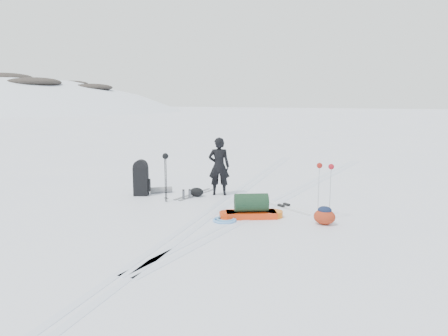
{
  "coord_description": "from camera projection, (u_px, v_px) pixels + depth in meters",
  "views": [
    {
      "loc": [
        4.13,
        -10.12,
        2.69
      ],
      "look_at": [
        0.08,
        -0.23,
        0.95
      ],
      "focal_mm": 35.0,
      "sensor_mm": 36.0,
      "label": 1
    }
  ],
  "objects": [
    {
      "name": "touring_skis_white",
      "position": [
        284.0,
        206.0,
        10.84
      ],
      "size": [
        1.75,
        1.23,
        0.07
      ],
      "rotation": [
        0.0,
        0.0,
        -0.55
      ],
      "color": "#BBBEC2",
      "rests_on": "ground"
    },
    {
      "name": "rope_coil",
      "position": [
        225.0,
        220.0,
        9.59
      ],
      "size": [
        0.69,
        0.69,
        0.06
      ],
      "rotation": [
        0.0,
        0.0,
        0.42
      ],
      "color": "#63A9F1",
      "rests_on": "ground"
    },
    {
      "name": "pulk_sled",
      "position": [
        251.0,
        208.0,
        9.83
      ],
      "size": [
        1.47,
        1.0,
        0.55
      ],
      "rotation": [
        0.0,
        0.0,
        0.46
      ],
      "color": "red",
      "rests_on": "ground"
    },
    {
      "name": "ski_poles_black",
      "position": [
        165.0,
        162.0,
        11.17
      ],
      "size": [
        0.17,
        0.16,
        1.28
      ],
      "rotation": [
        0.0,
        0.0,
        0.3
      ],
      "color": "black",
      "rests_on": "ground"
    },
    {
      "name": "expedition_rucksack",
      "position": [
        144.0,
        179.0,
        12.05
      ],
      "size": [
        0.88,
        0.95,
        0.99
      ],
      "rotation": [
        0.0,
        0.0,
        0.37
      ],
      "color": "black",
      "rests_on": "ground"
    },
    {
      "name": "stuff_sack",
      "position": [
        197.0,
        192.0,
        11.95
      ],
      "size": [
        0.42,
        0.33,
        0.24
      ],
      "rotation": [
        0.0,
        0.0,
        -0.11
      ],
      "color": "black",
      "rests_on": "ground"
    },
    {
      "name": "skier",
      "position": [
        219.0,
        166.0,
        12.02
      ],
      "size": [
        0.68,
        0.55,
        1.61
      ],
      "primitive_type": "imported",
      "rotation": [
        0.0,
        0.0,
        3.47
      ],
      "color": "black",
      "rests_on": "ground"
    },
    {
      "name": "ground",
      "position": [
        224.0,
        203.0,
        11.22
      ],
      "size": [
        200.0,
        200.0,
        0.0
      ],
      "primitive_type": "plane",
      "color": "white",
      "rests_on": "ground"
    },
    {
      "name": "ski_tracks",
      "position": [
        257.0,
        198.0,
        11.79
      ],
      "size": [
        3.38,
        17.97,
        0.01
      ],
      "color": "silver",
      "rests_on": "ground"
    },
    {
      "name": "thermos_pair",
      "position": [
        186.0,
        194.0,
        11.67
      ],
      "size": [
        0.18,
        0.26,
        0.26
      ],
      "rotation": [
        0.0,
        0.0,
        0.29
      ],
      "color": "#4F5156",
      "rests_on": "ground"
    },
    {
      "name": "ski_poles_silver",
      "position": [
        325.0,
        172.0,
        9.62
      ],
      "size": [
        0.39,
        0.19,
        1.25
      ],
      "rotation": [
        0.0,
        0.0,
        -0.08
      ],
      "color": "silver",
      "rests_on": "ground"
    },
    {
      "name": "small_daypack",
      "position": [
        325.0,
        216.0,
        9.3
      ],
      "size": [
        0.54,
        0.46,
        0.4
      ],
      "rotation": [
        0.0,
        0.0,
        -0.27
      ],
      "color": "maroon",
      "rests_on": "ground"
    },
    {
      "name": "touring_skis_grey",
      "position": [
        195.0,
        194.0,
        12.18
      ],
      "size": [
        0.51,
        1.72,
        0.06
      ],
      "rotation": [
        0.0,
        0.0,
        1.42
      ],
      "color": "gray",
      "rests_on": "ground"
    }
  ]
}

